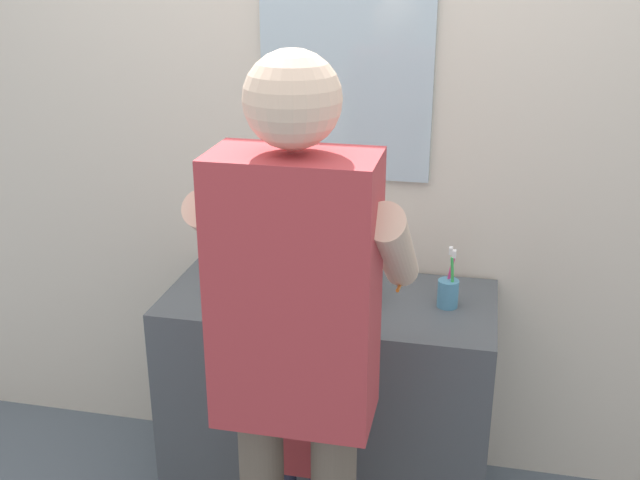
{
  "coord_description": "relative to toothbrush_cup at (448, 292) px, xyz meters",
  "views": [
    {
      "loc": [
        0.48,
        -2.04,
        1.94
      ],
      "look_at": [
        0.0,
        0.15,
        1.08
      ],
      "focal_mm": 43.02,
      "sensor_mm": 36.0,
      "label": 1
    }
  ],
  "objects": [
    {
      "name": "back_wall",
      "position": [
        -0.4,
        0.31,
        0.48
      ],
      "size": [
        4.4,
        0.1,
        2.7
      ],
      "color": "beige",
      "rests_on": "ground"
    },
    {
      "name": "toothbrush_cup",
      "position": [
        0.0,
        0.0,
        0.0
      ],
      "size": [
        0.07,
        0.07,
        0.21
      ],
      "color": "#4C8EB2",
      "rests_on": "vanity_cabinet"
    },
    {
      "name": "vanity_cabinet",
      "position": [
        -0.4,
        -0.01,
        -0.46
      ],
      "size": [
        1.14,
        0.54,
        0.81
      ],
      "primitive_type": "cube",
      "color": "#4C5156",
      "rests_on": "ground"
    },
    {
      "name": "adult_parent",
      "position": [
        -0.35,
        -0.69,
        0.17
      ],
      "size": [
        0.54,
        0.57,
        1.74
      ],
      "color": "#6B5B4C",
      "rests_on": "ground"
    },
    {
      "name": "faucet",
      "position": [
        -0.4,
        0.17,
        0.03
      ],
      "size": [
        0.18,
        0.14,
        0.18
      ],
      "color": "#B7BABF",
      "rests_on": "vanity_cabinet"
    },
    {
      "name": "sink_basin",
      "position": [
        -0.4,
        -0.03,
        0.0
      ],
      "size": [
        0.33,
        0.33,
        0.11
      ],
      "color": "white",
      "rests_on": "vanity_cabinet"
    },
    {
      "name": "child_toddler",
      "position": [
        -0.4,
        -0.41,
        -0.32
      ],
      "size": [
        0.28,
        0.28,
        0.91
      ],
      "color": "#2D334C",
      "rests_on": "ground"
    }
  ]
}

